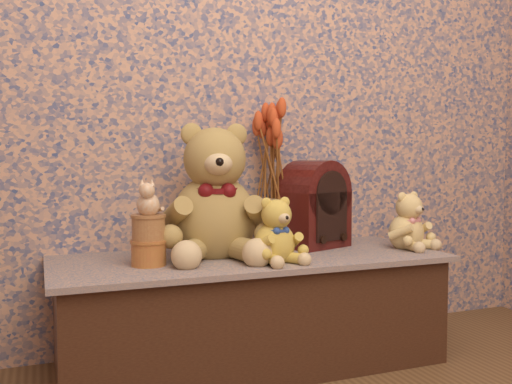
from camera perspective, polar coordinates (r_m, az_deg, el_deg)
display_shelf at (r=2.13m, az=-0.50°, el=-11.96°), size 1.44×0.58×0.41m
teddy_large at (r=2.06m, az=-4.30°, el=0.70°), size 0.50×0.56×0.52m
teddy_medium at (r=1.94m, az=1.92°, el=-3.63°), size 0.23×0.26×0.24m
teddy_small at (r=2.32m, az=15.13°, el=-2.57°), size 0.25×0.28×0.24m
cathedral_radio at (r=2.28m, az=5.95°, el=-1.18°), size 0.30×0.26×0.35m
ceramic_vase at (r=2.27m, az=1.62°, el=-3.17°), size 0.14×0.14×0.20m
dried_stalks at (r=2.26m, az=1.63°, el=4.92°), size 0.27×0.27×0.44m
biscuit_tin_lower at (r=1.92m, az=-10.91°, el=-6.16°), size 0.15×0.15×0.08m
biscuit_tin_upper at (r=1.91m, az=-10.94°, el=-3.64°), size 0.13×0.13×0.09m
cat_figurine at (r=1.90m, az=-10.98°, el=-0.49°), size 0.11×0.12×0.12m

